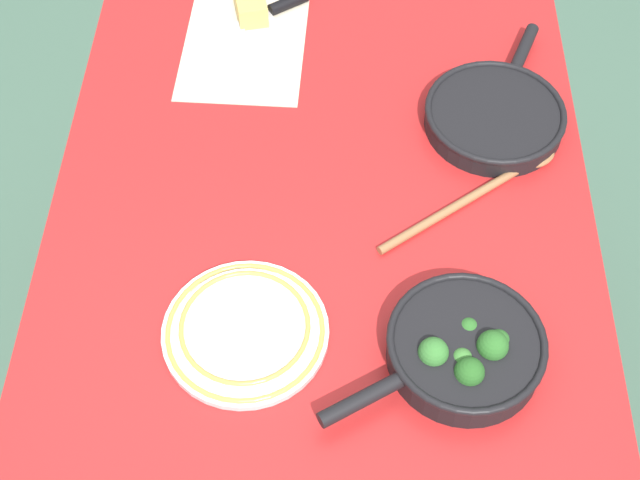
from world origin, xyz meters
TOP-DOWN VIEW (x-y plane):
  - ground_plane at (0.00, 0.00)m, footprint 14.00×14.00m
  - dining_table_red at (0.00, 0.00)m, footprint 1.36×0.92m
  - skillet_broccoli at (-0.20, -0.22)m, footprint 0.26×0.34m
  - skillet_eggs at (0.28, -0.31)m, footprint 0.37×0.25m
  - wooden_spoon at (0.13, -0.29)m, footprint 0.25×0.32m
  - parchment_sheet at (0.49, 0.16)m, footprint 0.36×0.25m
  - grater_knife at (0.56, 0.12)m, footprint 0.17×0.23m
  - cheese_block at (0.57, 0.16)m, footprint 0.11×0.08m
  - dinner_plate_stack at (-0.17, 0.11)m, footprint 0.26×0.26m

SIDE VIEW (x-z plane):
  - ground_plane at x=0.00m, z-range 0.00..0.00m
  - dining_table_red at x=0.00m, z-range 0.31..1.09m
  - parchment_sheet at x=0.49m, z-range 0.78..0.78m
  - wooden_spoon at x=0.13m, z-range 0.78..0.80m
  - grater_knife at x=0.56m, z-range 0.78..0.80m
  - dinner_plate_stack at x=-0.17m, z-range 0.78..0.81m
  - skillet_eggs at x=0.28m, z-range 0.78..0.82m
  - cheese_block at x=0.57m, z-range 0.78..0.82m
  - skillet_broccoli at x=-0.20m, z-range 0.77..0.85m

